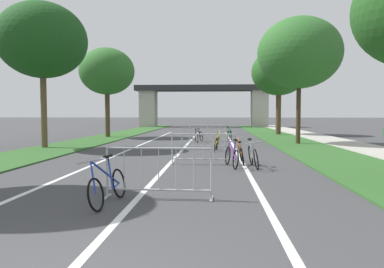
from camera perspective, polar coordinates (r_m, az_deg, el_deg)
name	(u,v)px	position (r m, az deg, el deg)	size (l,w,h in m)	color
grass_verge_left	(103,138)	(25.89, -13.64, -0.64)	(3.05, 53.37, 0.05)	#2D5B26
grass_verge_right	(284,139)	(25.13, 14.13, -0.77)	(3.05, 53.37, 0.05)	#2D5B26
sidewalk_path_right	(325,139)	(25.76, 20.06, -0.74)	(2.36, 53.37, 0.08)	#ADA89E
lane_stripe_center	(184,148)	(18.41, -1.25, -2.16)	(0.14, 30.87, 0.01)	silver
lane_stripe_right_lane	(235,148)	(18.37, 6.66, -2.20)	(0.14, 30.87, 0.01)	silver
lane_stripe_left_lane	(134,147)	(18.80, -8.97, -2.09)	(0.14, 30.87, 0.01)	silver
overpass_bridge	(203,99)	(46.99, 1.78, 5.41)	(17.29, 3.21, 5.29)	#2D2D30
tree_left_pine_near	(42,41)	(19.84, -22.28, 13.31)	(4.32, 4.32, 7.14)	brown
tree_left_pine_far	(107,72)	(27.24, -13.11, 9.45)	(3.92, 3.92, 6.41)	#4C3823
tree_right_oak_near	(299,53)	(21.58, 16.38, 12.00)	(4.62, 4.62, 7.05)	#3D2D1E
tree_right_maple_mid	(279,72)	(30.49, 13.38, 9.31)	(4.39, 4.39, 6.90)	#4C3823
crowd_barrier_nearest	(159,173)	(7.50, -5.22, -6.12)	(2.21, 0.49, 1.05)	#ADADB2
crowd_barrier_second	(203,149)	(12.43, 1.80, -2.39)	(2.21, 0.46, 1.05)	#ADADB2
crowd_barrier_third	(204,139)	(17.47, 1.86, -0.76)	(2.23, 0.57, 1.05)	#ADADB2
crowd_barrier_fourth	(207,133)	(22.52, 2.42, 0.13)	(2.22, 0.54, 1.05)	#ADADB2
bicycle_orange_0	(241,153)	(12.82, 7.64, -3.01)	(0.44, 1.67, 0.90)	black
bicycle_silver_1	(253,156)	(11.91, 9.47, -3.38)	(0.53, 1.75, 0.92)	black
bicycle_yellow_2	(217,143)	(16.93, 3.89, -1.39)	(0.54, 1.65, 0.96)	black
bicycle_green_3	(230,135)	(23.09, 5.87, -0.14)	(0.51, 1.74, 0.98)	black
bicycle_purple_4	(232,156)	(11.91, 6.20, -3.45)	(0.50, 1.67, 0.93)	black
bicycle_blue_5	(108,186)	(7.22, -12.98, -7.83)	(0.62, 1.69, 0.96)	black
bicycle_black_6	(199,136)	(22.09, 1.06, -0.35)	(0.70, 1.62, 0.89)	black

